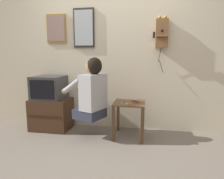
# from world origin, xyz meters

# --- Properties ---
(ground_plane) EXTENTS (14.00, 14.00, 0.00)m
(ground_plane) POSITION_xyz_m (0.00, 0.00, 0.00)
(ground_plane) COLOR slate
(wall_back) EXTENTS (6.80, 0.05, 2.55)m
(wall_back) POSITION_xyz_m (0.00, 1.24, 1.27)
(wall_back) COLOR beige
(wall_back) RESTS_ON ground_plane
(side_table) EXTENTS (0.44, 0.48, 0.53)m
(side_table) POSITION_xyz_m (0.33, 0.85, 0.41)
(side_table) COLOR brown
(side_table) RESTS_ON ground_plane
(person) EXTENTS (0.65, 0.57, 0.87)m
(person) POSITION_xyz_m (-0.20, 0.71, 0.70)
(person) COLOR #2D3347
(person) RESTS_ON ground_plane
(tv_stand) EXTENTS (0.61, 0.45, 0.50)m
(tv_stand) POSITION_xyz_m (-0.96, 0.95, 0.25)
(tv_stand) COLOR #422819
(tv_stand) RESTS_ON ground_plane
(television) EXTENTS (0.47, 0.45, 0.37)m
(television) POSITION_xyz_m (-0.98, 0.96, 0.69)
(television) COLOR #38383A
(television) RESTS_ON tv_stand
(wall_phone_antique) EXTENTS (0.22, 0.18, 0.84)m
(wall_phone_antique) POSITION_xyz_m (0.76, 1.16, 1.53)
(wall_phone_antique) COLOR brown
(framed_picture) EXTENTS (0.34, 0.03, 0.46)m
(framed_picture) POSITION_xyz_m (-0.93, 1.20, 1.63)
(framed_picture) COLOR olive
(wall_mirror) EXTENTS (0.34, 0.03, 0.61)m
(wall_mirror) POSITION_xyz_m (-0.45, 1.20, 1.63)
(wall_mirror) COLOR #2D2823
(cell_phone_held) EXTENTS (0.08, 0.13, 0.01)m
(cell_phone_held) POSITION_xyz_m (0.25, 0.79, 0.53)
(cell_phone_held) COLOR silver
(cell_phone_held) RESTS_ON side_table
(cell_phone_spare) EXTENTS (0.13, 0.13, 0.01)m
(cell_phone_spare) POSITION_xyz_m (0.42, 0.88, 0.53)
(cell_phone_spare) COLOR maroon
(cell_phone_spare) RESTS_ON side_table
(toothbrush) EXTENTS (0.11, 0.16, 0.02)m
(toothbrush) POSITION_xyz_m (0.35, 0.71, 0.53)
(toothbrush) COLOR orange
(toothbrush) RESTS_ON side_table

